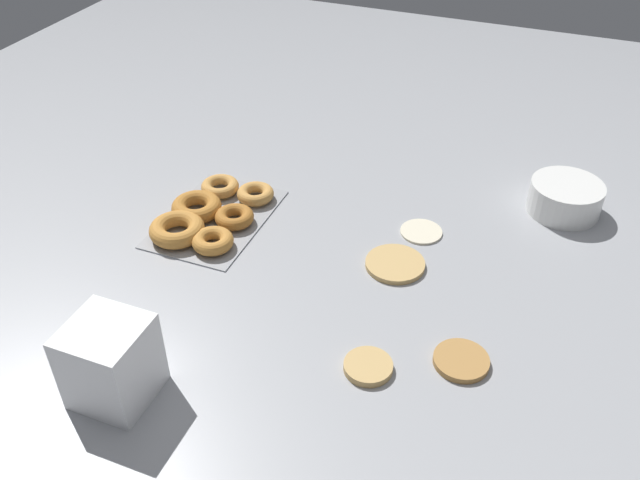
# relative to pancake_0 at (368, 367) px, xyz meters

# --- Properties ---
(ground_plane) EXTENTS (3.00, 3.00, 0.00)m
(ground_plane) POSITION_rel_pancake_0_xyz_m (-0.21, -0.05, -0.01)
(ground_plane) COLOR #9EA0A5
(pancake_0) EXTENTS (0.08, 0.08, 0.01)m
(pancake_0) POSITION_rel_pancake_0_xyz_m (0.00, 0.00, 0.00)
(pancake_0) COLOR tan
(pancake_0) RESTS_ON ground_plane
(pancake_1) EXTENTS (0.09, 0.09, 0.01)m
(pancake_1) POSITION_rel_pancake_0_xyz_m (-0.40, -0.02, -0.00)
(pancake_1) COLOR beige
(pancake_1) RESTS_ON ground_plane
(pancake_2) EXTENTS (0.12, 0.12, 0.01)m
(pancake_2) POSITION_rel_pancake_0_xyz_m (-0.27, -0.04, -0.00)
(pancake_2) COLOR tan
(pancake_2) RESTS_ON ground_plane
(pancake_3) EXTENTS (0.09, 0.09, 0.01)m
(pancake_3) POSITION_rel_pancake_0_xyz_m (-0.07, 0.14, -0.00)
(pancake_3) COLOR #B27F42
(pancake_3) RESTS_ON ground_plane
(donut_tray) EXTENTS (0.30, 0.21, 0.04)m
(donut_tray) POSITION_rel_pancake_0_xyz_m (-0.27, -0.45, 0.01)
(donut_tray) COLOR #93969B
(donut_tray) RESTS_ON ground_plane
(batter_bowl) EXTENTS (0.15, 0.15, 0.07)m
(batter_bowl) POSITION_rel_pancake_0_xyz_m (-0.59, 0.25, 0.03)
(batter_bowl) COLOR white
(batter_bowl) RESTS_ON ground_plane
(container_stack) EXTENTS (0.12, 0.12, 0.14)m
(container_stack) POSITION_rel_pancake_0_xyz_m (0.19, -0.35, 0.06)
(container_stack) COLOR white
(container_stack) RESTS_ON ground_plane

